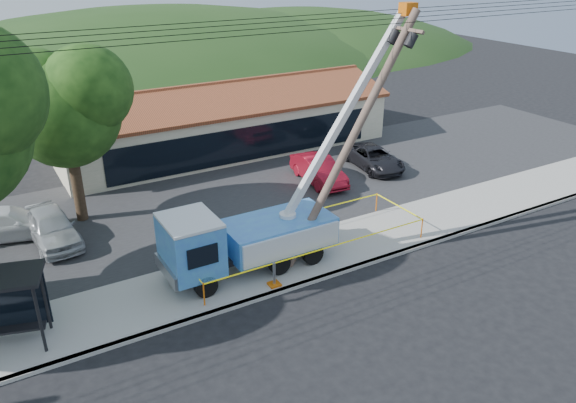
# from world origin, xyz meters

# --- Properties ---
(ground) EXTENTS (120.00, 120.00, 0.00)m
(ground) POSITION_xyz_m (0.00, 0.00, 0.00)
(ground) COLOR black
(ground) RESTS_ON ground
(curb) EXTENTS (60.00, 0.25, 0.15)m
(curb) POSITION_xyz_m (0.00, 2.10, 0.07)
(curb) COLOR #AEAAA3
(curb) RESTS_ON ground
(sidewalk) EXTENTS (60.00, 4.00, 0.15)m
(sidewalk) POSITION_xyz_m (0.00, 4.00, 0.07)
(sidewalk) COLOR #AEAAA3
(sidewalk) RESTS_ON ground
(parking_lot) EXTENTS (60.00, 12.00, 0.10)m
(parking_lot) POSITION_xyz_m (0.00, 12.00, 0.05)
(parking_lot) COLOR #28282B
(parking_lot) RESTS_ON ground
(strip_mall) EXTENTS (22.50, 8.53, 4.67)m
(strip_mall) POSITION_xyz_m (4.00, 19.98, 1.88)
(strip_mall) COLOR #C0BB98
(strip_mall) RESTS_ON ground
(tree_lot) EXTENTS (6.30, 5.60, 8.94)m
(tree_lot) POSITION_xyz_m (-7.00, 13.00, 6.21)
(tree_lot) COLOR #332316
(tree_lot) RESTS_ON ground
(hill_center) EXTENTS (89.60, 64.00, 32.00)m
(hill_center) POSITION_xyz_m (10.00, 55.00, 0.00)
(hill_center) COLOR #1E3C16
(hill_center) RESTS_ON ground
(hill_east) EXTENTS (72.80, 52.00, 26.00)m
(hill_east) POSITION_xyz_m (30.00, 55.00, 0.00)
(hill_east) COLOR #1E3C16
(hill_east) RESTS_ON ground
(utility_truck) EXTENTS (11.71, 4.03, 10.61)m
(utility_truck) POSITION_xyz_m (-1.87, 4.29, 1.82)
(utility_truck) COLOR black
(utility_truck) RESTS_ON ground
(leaning_pole) EXTENTS (6.41, 2.01, 10.53)m
(leaning_pole) POSITION_xyz_m (3.12, 3.55, 5.84)
(leaning_pole) COLOR brown
(leaning_pole) RESTS_ON ground
(bus_shelter) EXTENTS (3.26, 2.49, 2.78)m
(bus_shelter) POSITION_xyz_m (-11.26, 4.00, 2.20)
(bus_shelter) COLOR black
(bus_shelter) RESTS_ON ground
(caution_tape) EXTENTS (11.20, 3.50, 1.01)m
(caution_tape) POSITION_xyz_m (1.02, 4.35, 0.90)
(caution_tape) COLOR #D65F0B
(caution_tape) RESTS_ON ground
(car_silver) EXTENTS (2.31, 4.92, 1.63)m
(car_silver) POSITION_xyz_m (-8.70, 11.10, 0.00)
(car_silver) COLOR #ADB0B4
(car_silver) RESTS_ON ground
(car_red) EXTENTS (2.07, 4.83, 1.55)m
(car_red) POSITION_xyz_m (6.21, 11.08, 0.00)
(car_red) COLOR maroon
(car_red) RESTS_ON ground
(car_white) EXTENTS (5.42, 3.09, 1.48)m
(car_white) POSITION_xyz_m (-10.47, 12.71, 0.00)
(car_white) COLOR white
(car_white) RESTS_ON ground
(car_dark) EXTENTS (2.85, 5.09, 1.34)m
(car_dark) POSITION_xyz_m (10.49, 11.27, 0.00)
(car_dark) COLOR black
(car_dark) RESTS_ON ground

